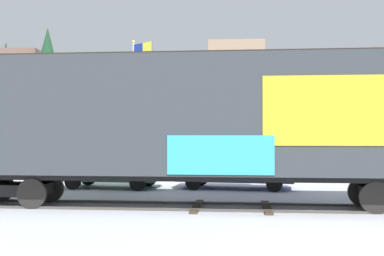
{
  "coord_description": "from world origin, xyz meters",
  "views": [
    {
      "loc": [
        2.12,
        -14.88,
        2.29
      ],
      "look_at": [
        0.5,
        2.02,
        2.47
      ],
      "focal_mm": 45.4,
      "sensor_mm": 36.0,
      "label": 1
    }
  ],
  "objects_px": {
    "flagpole": "(138,84)",
    "parked_car_green": "(111,166)",
    "freight_car": "(200,118)",
    "parked_car_blue": "(235,168)"
  },
  "relations": [
    {
      "from": "freight_car",
      "to": "flagpole",
      "type": "bearing_deg",
      "value": 110.17
    },
    {
      "from": "freight_car",
      "to": "parked_car_green",
      "type": "distance_m",
      "value": 6.75
    },
    {
      "from": "parked_car_green",
      "to": "parked_car_blue",
      "type": "height_order",
      "value": "parked_car_green"
    },
    {
      "from": "flagpole",
      "to": "parked_car_green",
      "type": "relative_size",
      "value": 1.85
    },
    {
      "from": "freight_car",
      "to": "parked_car_green",
      "type": "bearing_deg",
      "value": 129.63
    },
    {
      "from": "freight_car",
      "to": "parked_car_green",
      "type": "height_order",
      "value": "freight_car"
    },
    {
      "from": "parked_car_green",
      "to": "freight_car",
      "type": "bearing_deg",
      "value": -50.37
    },
    {
      "from": "flagpole",
      "to": "parked_car_green",
      "type": "distance_m",
      "value": 8.57
    },
    {
      "from": "flagpole",
      "to": "parked_car_green",
      "type": "bearing_deg",
      "value": -86.66
    },
    {
      "from": "freight_car",
      "to": "flagpole",
      "type": "relative_size",
      "value": 2.25
    }
  ]
}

